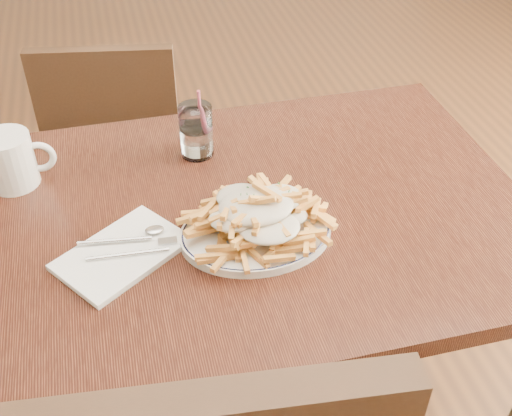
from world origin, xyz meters
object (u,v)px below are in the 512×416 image
object	(u,v)px
chair_far	(120,146)
coffee_mug	(11,160)
water_glass	(196,134)
fries_plate	(256,232)
loaded_fries	(256,212)
table	(233,240)

from	to	relation	value
chair_far	coffee_mug	size ratio (longest dim) A/B	5.74
chair_far	coffee_mug	xyz separation A→B (m)	(-0.22, -0.52, 0.33)
coffee_mug	water_glass	bearing A→B (deg)	2.23
fries_plate	water_glass	bearing A→B (deg)	100.86
loaded_fries	table	bearing A→B (deg)	107.64
chair_far	coffee_mug	bearing A→B (deg)	-112.96
table	coffee_mug	xyz separation A→B (m)	(-0.42, 0.20, 0.14)
chair_far	fries_plate	size ratio (longest dim) A/B	2.70
chair_far	water_glass	xyz separation A→B (m)	(0.17, -0.50, 0.33)
chair_far	loaded_fries	distance (m)	0.91
water_glass	chair_far	bearing A→B (deg)	108.59
chair_far	fries_plate	xyz separation A→B (m)	(0.23, -0.81, 0.28)
water_glass	coffee_mug	xyz separation A→B (m)	(-0.39, -0.02, 0.01)
table	chair_far	bearing A→B (deg)	105.51
water_glass	fries_plate	bearing A→B (deg)	-79.14
fries_plate	loaded_fries	bearing A→B (deg)	0.00
fries_plate	loaded_fries	distance (m)	0.05
table	loaded_fries	bearing A→B (deg)	-72.36
loaded_fries	coffee_mug	bearing A→B (deg)	147.09
table	coffee_mug	size ratio (longest dim) A/B	8.22
table	fries_plate	xyz separation A→B (m)	(0.03, -0.09, 0.09)
loaded_fries	water_glass	distance (m)	0.31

